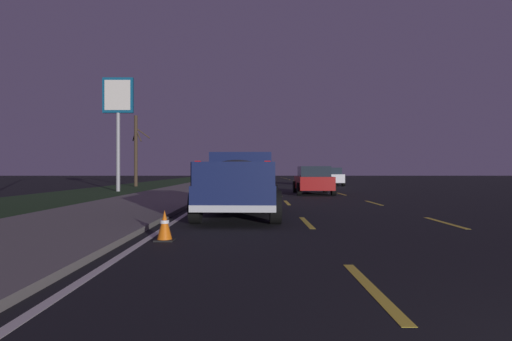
{
  "coord_description": "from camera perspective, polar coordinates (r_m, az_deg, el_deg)",
  "views": [
    {
      "loc": [
        -1.78,
        3.07,
        1.34
      ],
      "look_at": [
        11.0,
        3.03,
        1.32
      ],
      "focal_mm": 30.1,
      "sensor_mm": 36.0,
      "label": 1
    }
  ],
  "objects": [
    {
      "name": "ground",
      "position": [
        28.97,
        5.92,
        -2.58
      ],
      "size": [
        144.0,
        144.0,
        0.0
      ],
      "primitive_type": "plane",
      "color": "black"
    },
    {
      "name": "sedan_white",
      "position": [
        37.53,
        9.79,
        -0.78
      ],
      "size": [
        4.43,
        2.06,
        1.54
      ],
      "color": "silver",
      "rests_on": "ground"
    },
    {
      "name": "lane_markings",
      "position": [
        31.75,
        -0.17,
        -2.34
      ],
      "size": [
        108.0,
        7.04,
        0.01
      ],
      "color": "yellow",
      "rests_on": "ground"
    },
    {
      "name": "grass_verge",
      "position": [
        30.3,
        -18.22,
        -2.46
      ],
      "size": [
        108.0,
        6.0,
        0.01
      ],
      "primitive_type": "cube",
      "color": "#1E3819",
      "rests_on": "ground"
    },
    {
      "name": "pickup_truck",
      "position": [
        12.54,
        -2.14,
        -1.57
      ],
      "size": [
        5.47,
        2.38,
        1.87
      ],
      "color": "#141E4C",
      "rests_on": "ground"
    },
    {
      "name": "sidewalk_shoulder",
      "position": [
        29.14,
        -8.82,
        -2.45
      ],
      "size": [
        108.0,
        4.0,
        0.12
      ],
      "primitive_type": "cube",
      "color": "slate",
      "rests_on": "ground"
    },
    {
      "name": "sedan_red",
      "position": [
        24.11,
        7.6,
        -1.25
      ],
      "size": [
        4.44,
        2.09,
        1.54
      ],
      "color": "maroon",
      "rests_on": "ground"
    },
    {
      "name": "traffic_cone_near",
      "position": [
        8.35,
        -12.05,
        -7.19
      ],
      "size": [
        0.36,
        0.36,
        0.58
      ],
      "color": "black",
      "rests_on": "ground"
    },
    {
      "name": "gas_price_sign",
      "position": [
        28.39,
        -17.86,
        8.19
      ],
      "size": [
        0.27,
        1.9,
        7.1
      ],
      "color": "#99999E",
      "rests_on": "ground"
    },
    {
      "name": "bare_tree_far",
      "position": [
        36.39,
        -15.65,
        2.69
      ],
      "size": [
        1.24,
        1.64,
        5.79
      ],
      "color": "#423323",
      "rests_on": "ground"
    }
  ]
}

